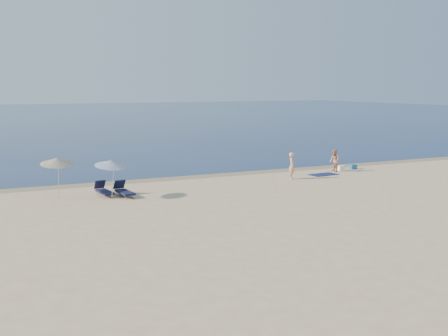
# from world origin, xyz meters

# --- Properties ---
(sea) EXTENTS (240.00, 160.00, 0.01)m
(sea) POSITION_xyz_m (0.00, 100.00, 0.00)
(sea) COLOR #0B1B46
(sea) RESTS_ON ground
(wet_sand_strip) EXTENTS (240.00, 1.60, 0.00)m
(wet_sand_strip) POSITION_xyz_m (0.00, 19.40, 0.00)
(wet_sand_strip) COLOR #847254
(wet_sand_strip) RESTS_ON ground
(person_left) EXTENTS (0.69, 0.75, 1.72)m
(person_left) POSITION_xyz_m (1.94, 15.88, 0.86)
(person_left) COLOR tan
(person_left) RESTS_ON ground
(person_right) EXTENTS (0.68, 0.82, 1.57)m
(person_right) POSITION_xyz_m (6.26, 17.20, 0.79)
(person_right) COLOR tan
(person_right) RESTS_ON ground
(beach_towel) EXTENTS (2.04, 1.27, 0.03)m
(beach_towel) POSITION_xyz_m (4.79, 16.45, 0.02)
(beach_towel) COLOR #0E1547
(beach_towel) RESTS_ON ground
(white_bag) EXTENTS (0.41, 0.37, 0.33)m
(white_bag) POSITION_xyz_m (7.12, 17.56, 0.16)
(white_bag) COLOR white
(white_bag) RESTS_ON ground
(blue_cooler) EXTENTS (0.47, 0.33, 0.33)m
(blue_cooler) POSITION_xyz_m (8.27, 17.66, 0.17)
(blue_cooler) COLOR #1C5C98
(blue_cooler) RESTS_ON ground
(umbrella_near) EXTENTS (2.13, 2.15, 2.23)m
(umbrella_near) POSITION_xyz_m (-10.12, 14.61, 1.89)
(umbrella_near) COLOR silver
(umbrella_near) RESTS_ON ground
(umbrella_far) EXTENTS (1.74, 1.77, 2.34)m
(umbrella_far) POSITION_xyz_m (-12.69, 15.94, 2.00)
(umbrella_far) COLOR silver
(umbrella_far) RESTS_ON ground
(lounger_left) EXTENTS (0.76, 1.82, 0.78)m
(lounger_left) POSITION_xyz_m (-10.31, 15.56, 0.28)
(lounger_left) COLOR #151639
(lounger_left) RESTS_ON ground
(lounger_right) EXTENTS (0.78, 1.91, 0.82)m
(lounger_right) POSITION_xyz_m (-9.37, 14.94, 0.30)
(lounger_right) COLOR #141737
(lounger_right) RESTS_ON ground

